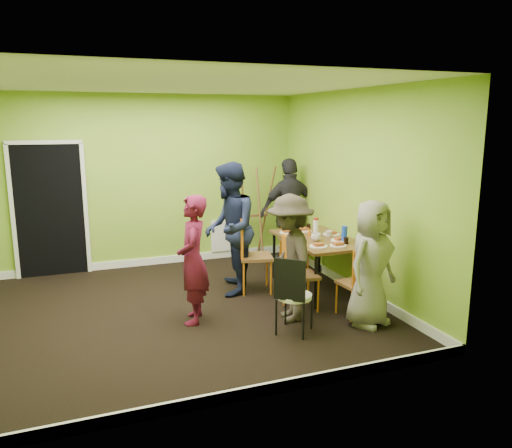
{
  "coord_description": "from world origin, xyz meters",
  "views": [
    {
      "loc": [
        -1.19,
        -5.94,
        2.38
      ],
      "look_at": [
        1.05,
        0.0,
        1.06
      ],
      "focal_mm": 35.0,
      "sensor_mm": 36.0,
      "label": 1
    }
  ],
  "objects_px": {
    "thermos": "(316,228)",
    "dining_table": "(318,242)",
    "chair_bentwood": "(293,292)",
    "orange_bottle": "(309,233)",
    "person_left_far": "(229,229)",
    "person_front_end": "(371,264)",
    "chair_front_end": "(359,278)",
    "easel": "(256,213)",
    "person_back_end": "(290,211)",
    "person_left_near": "(290,258)",
    "chair_back_end": "(291,221)",
    "chair_left_far": "(249,250)",
    "person_standing": "(193,260)",
    "blue_bottle": "(344,234)",
    "chair_left_near": "(295,269)"
  },
  "relations": [
    {
      "from": "thermos",
      "to": "person_back_end",
      "type": "xyz_separation_m",
      "value": [
        0.18,
        1.28,
        0.02
      ]
    },
    {
      "from": "chair_left_far",
      "to": "orange_bottle",
      "type": "relative_size",
      "value": 12.88
    },
    {
      "from": "thermos",
      "to": "dining_table",
      "type": "bearing_deg",
      "value": -88.08
    },
    {
      "from": "chair_front_end",
      "to": "person_front_end",
      "type": "distance_m",
      "value": 0.33
    },
    {
      "from": "chair_bentwood",
      "to": "person_left_far",
      "type": "bearing_deg",
      "value": 141.3
    },
    {
      "from": "orange_bottle",
      "to": "person_left_far",
      "type": "height_order",
      "value": "person_left_far"
    },
    {
      "from": "person_left_far",
      "to": "person_front_end",
      "type": "height_order",
      "value": "person_left_far"
    },
    {
      "from": "chair_left_far",
      "to": "chair_left_near",
      "type": "bearing_deg",
      "value": 32.45
    },
    {
      "from": "chair_left_far",
      "to": "chair_front_end",
      "type": "relative_size",
      "value": 1.21
    },
    {
      "from": "chair_left_far",
      "to": "person_front_end",
      "type": "distance_m",
      "value": 1.86
    },
    {
      "from": "dining_table",
      "to": "chair_front_end",
      "type": "relative_size",
      "value": 1.68
    },
    {
      "from": "chair_bentwood",
      "to": "person_left_near",
      "type": "relative_size",
      "value": 0.59
    },
    {
      "from": "chair_back_end",
      "to": "easel",
      "type": "xyz_separation_m",
      "value": [
        -0.4,
        0.56,
        0.06
      ]
    },
    {
      "from": "chair_bentwood",
      "to": "orange_bottle",
      "type": "distance_m",
      "value": 1.75
    },
    {
      "from": "person_front_end",
      "to": "dining_table",
      "type": "bearing_deg",
      "value": 66.43
    },
    {
      "from": "chair_left_far",
      "to": "chair_front_end",
      "type": "distance_m",
      "value": 1.66
    },
    {
      "from": "chair_bentwood",
      "to": "person_left_near",
      "type": "distance_m",
      "value": 0.52
    },
    {
      "from": "chair_left_near",
      "to": "person_left_far",
      "type": "bearing_deg",
      "value": -142.84
    },
    {
      "from": "easel",
      "to": "person_front_end",
      "type": "xyz_separation_m",
      "value": [
        0.23,
        -3.17,
        -0.06
      ]
    },
    {
      "from": "chair_left_near",
      "to": "person_back_end",
      "type": "distance_m",
      "value": 2.18
    },
    {
      "from": "dining_table",
      "to": "person_standing",
      "type": "bearing_deg",
      "value": -164.65
    },
    {
      "from": "chair_left_far",
      "to": "blue_bottle",
      "type": "xyz_separation_m",
      "value": [
        1.18,
        -0.56,
        0.25
      ]
    },
    {
      "from": "thermos",
      "to": "chair_front_end",
      "type": "bearing_deg",
      "value": -91.56
    },
    {
      "from": "person_front_end",
      "to": "person_left_near",
      "type": "bearing_deg",
      "value": 127.05
    },
    {
      "from": "dining_table",
      "to": "thermos",
      "type": "xyz_separation_m",
      "value": [
        -0.0,
        0.09,
        0.18
      ]
    },
    {
      "from": "blue_bottle",
      "to": "person_back_end",
      "type": "distance_m",
      "value": 1.68
    },
    {
      "from": "thermos",
      "to": "person_standing",
      "type": "relative_size",
      "value": 0.16
    },
    {
      "from": "orange_bottle",
      "to": "person_left_far",
      "type": "distance_m",
      "value": 1.17
    },
    {
      "from": "thermos",
      "to": "person_front_end",
      "type": "distance_m",
      "value": 1.45
    },
    {
      "from": "chair_back_end",
      "to": "orange_bottle",
      "type": "height_order",
      "value": "chair_back_end"
    },
    {
      "from": "blue_bottle",
      "to": "person_standing",
      "type": "bearing_deg",
      "value": -174.19
    },
    {
      "from": "chair_front_end",
      "to": "easel",
      "type": "bearing_deg",
      "value": 89.18
    },
    {
      "from": "easel",
      "to": "chair_left_far",
      "type": "bearing_deg",
      "value": -114.06
    },
    {
      "from": "dining_table",
      "to": "chair_front_end",
      "type": "height_order",
      "value": "chair_front_end"
    },
    {
      "from": "chair_back_end",
      "to": "person_left_near",
      "type": "relative_size",
      "value": 0.69
    },
    {
      "from": "person_left_far",
      "to": "chair_bentwood",
      "type": "bearing_deg",
      "value": 27.58
    },
    {
      "from": "blue_bottle",
      "to": "person_back_end",
      "type": "xyz_separation_m",
      "value": [
        -0.05,
        1.68,
        0.03
      ]
    },
    {
      "from": "orange_bottle",
      "to": "chair_left_far",
      "type": "bearing_deg",
      "value": 174.49
    },
    {
      "from": "easel",
      "to": "thermos",
      "type": "xyz_separation_m",
      "value": [
        0.25,
        -1.73,
        0.07
      ]
    },
    {
      "from": "person_left_near",
      "to": "orange_bottle",
      "type": "bearing_deg",
      "value": 153.68
    },
    {
      "from": "person_left_far",
      "to": "person_front_end",
      "type": "xyz_separation_m",
      "value": [
        1.2,
        -1.66,
        -0.17
      ]
    },
    {
      "from": "person_left_far",
      "to": "person_front_end",
      "type": "relative_size",
      "value": 1.23
    },
    {
      "from": "chair_bentwood",
      "to": "chair_front_end",
      "type": "bearing_deg",
      "value": 52.91
    },
    {
      "from": "chair_front_end",
      "to": "person_back_end",
      "type": "xyz_separation_m",
      "value": [
        0.22,
        2.5,
        0.38
      ]
    },
    {
      "from": "easel",
      "to": "person_back_end",
      "type": "relative_size",
      "value": 0.92
    },
    {
      "from": "easel",
      "to": "orange_bottle",
      "type": "bearing_deg",
      "value": -83.53
    },
    {
      "from": "thermos",
      "to": "person_left_near",
      "type": "height_order",
      "value": "person_left_near"
    },
    {
      "from": "chair_bentwood",
      "to": "person_back_end",
      "type": "distance_m",
      "value": 2.94
    },
    {
      "from": "chair_left_near",
      "to": "blue_bottle",
      "type": "distance_m",
      "value": 0.98
    },
    {
      "from": "blue_bottle",
      "to": "person_standing",
      "type": "xyz_separation_m",
      "value": [
        -2.17,
        -0.22,
        -0.09
      ]
    }
  ]
}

